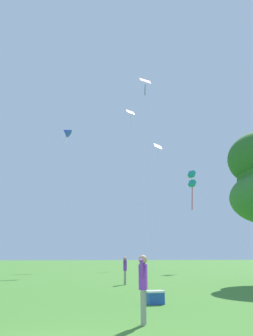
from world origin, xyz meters
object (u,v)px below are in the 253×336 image
kite_black_large (131,120)px  picnic_cooler (155,297)px  kite_teal_box (192,180)px  kite_blue_delta (66,132)px  kite_yellow_diamond (158,153)px  kite_pink_low (145,87)px  person_in_blue_jacket (125,268)px  person_in_red_shirt (143,282)px

kite_black_large → picnic_cooler: kite_black_large is taller
kite_teal_box → kite_blue_delta: bearing=163.7°
kite_teal_box → kite_blue_delta: (-15.03, 4.39, 6.13)m
kite_blue_delta → picnic_cooler: bearing=-90.1°
kite_teal_box → picnic_cooler: (-15.08, -23.84, -10.51)m
kite_yellow_diamond → kite_teal_box: bearing=-94.6°
kite_pink_low → kite_blue_delta: bearing=-163.7°
kite_teal_box → kite_blue_delta: kite_blue_delta is taller
picnic_cooler → person_in_blue_jacket: bearing=79.5°
kite_teal_box → kite_black_large: 20.30m
person_in_red_shirt → kite_yellow_diamond: bearing=65.9°
kite_blue_delta → kite_pink_low: 16.31m
kite_pink_low → kite_yellow_diamond: bearing=50.5°
kite_teal_box → kite_black_large: kite_black_large is taller
kite_yellow_diamond → picnic_cooler: 43.73m
person_in_red_shirt → picnic_cooler: 3.70m
kite_yellow_diamond → person_in_blue_jacket: (-14.57, -28.22, -17.26)m
person_in_red_shirt → picnic_cooler: bearing=63.0°
kite_blue_delta → kite_black_large: (12.13, 10.30, 7.58)m
picnic_cooler → kite_black_large: bearing=72.5°
kite_yellow_diamond → person_in_red_shirt: size_ratio=12.52×
kite_black_large → person_in_blue_jacket: 39.78m
kite_blue_delta → person_in_red_shirt: (-1.69, -31.47, -15.90)m
kite_teal_box → kite_pink_low: bearing=109.6°
kite_pink_low → person_in_blue_jacket: kite_pink_low is taller
person_in_red_shirt → picnic_cooler: (1.65, 3.24, -0.73)m
kite_teal_box → picnic_cooler: kite_teal_box is taller
kite_blue_delta → picnic_cooler: (-0.05, -28.24, -16.64)m
person_in_blue_jacket → person_in_red_shirt: bearing=-105.4°
kite_teal_box → person_in_blue_jacket: 22.86m
kite_teal_box → kite_pink_low: kite_pink_low is taller
person_in_blue_jacket → kite_pink_low: bearing=65.5°
kite_yellow_diamond → kite_pink_low: size_ratio=0.69×
kite_teal_box → picnic_cooler: bearing=-122.3°
kite_yellow_diamond → person_in_red_shirt: 46.79m
kite_yellow_diamond → kite_black_large: (-3.92, 2.07, 6.22)m
person_in_blue_jacket → picnic_cooler: (-1.53, -8.24, -0.73)m
kite_yellow_diamond → picnic_cooler: kite_yellow_diamond is taller
kite_pink_low → picnic_cooler: bearing=-111.1°
kite_black_large → kite_blue_delta: bearing=-139.7°
kite_pink_low → person_in_blue_jacket: size_ratio=18.31×
kite_teal_box → person_in_red_shirt: (-16.72, -27.08, -9.78)m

